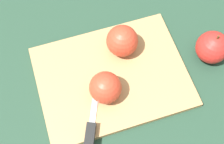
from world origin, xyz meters
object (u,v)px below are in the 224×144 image
object	(u,v)px
apple_half_right	(105,87)
apple_whole	(212,47)
apple_half_left	(122,41)
knife	(91,131)

from	to	relation	value
apple_half_right	apple_whole	bearing A→B (deg)	-87.49
apple_half_left	apple_whole	world-z (taller)	apple_half_left
apple_half_left	apple_half_right	xyz separation A→B (m)	(0.09, 0.10, -0.00)
apple_half_left	apple_half_right	distance (m)	0.14
apple_whole	apple_half_left	bearing A→B (deg)	-26.65
apple_half_left	apple_half_right	world-z (taller)	apple_half_left
apple_half_right	apple_whole	distance (m)	0.31
apple_half_right	knife	xyz separation A→B (m)	(0.07, 0.08, -0.03)
apple_whole	apple_half_right	bearing A→B (deg)	-0.91
knife	apple_whole	size ratio (longest dim) A/B	1.40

